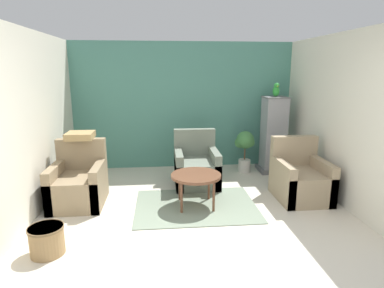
{
  "coord_description": "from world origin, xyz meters",
  "views": [
    {
      "loc": [
        -0.46,
        -2.93,
        1.97
      ],
      "look_at": [
        0.0,
        1.75,
        0.88
      ],
      "focal_mm": 30.0,
      "sensor_mm": 36.0,
      "label": 1
    }
  ],
  "objects_px": {
    "coffee_table": "(196,177)",
    "parrot": "(276,90)",
    "armchair_middle": "(196,168)",
    "birdcage": "(273,136)",
    "armchair_left": "(79,184)",
    "armchair_right": "(300,180)",
    "wicker_basket": "(47,239)",
    "potted_plant": "(245,146)"
  },
  "relations": [
    {
      "from": "coffee_table",
      "to": "parrot",
      "type": "height_order",
      "value": "parrot"
    },
    {
      "from": "armchair_middle",
      "to": "parrot",
      "type": "bearing_deg",
      "value": 21.31
    },
    {
      "from": "armchair_middle",
      "to": "parrot",
      "type": "distance_m",
      "value": 2.13
    },
    {
      "from": "birdcage",
      "to": "parrot",
      "type": "bearing_deg",
      "value": 90.0
    },
    {
      "from": "armchair_left",
      "to": "coffee_table",
      "type": "bearing_deg",
      "value": -9.03
    },
    {
      "from": "armchair_left",
      "to": "armchair_middle",
      "type": "distance_m",
      "value": 1.95
    },
    {
      "from": "coffee_table",
      "to": "armchair_middle",
      "type": "relative_size",
      "value": 0.78
    },
    {
      "from": "armchair_right",
      "to": "birdcage",
      "type": "relative_size",
      "value": 0.63
    },
    {
      "from": "parrot",
      "to": "wicker_basket",
      "type": "height_order",
      "value": "parrot"
    },
    {
      "from": "birdcage",
      "to": "potted_plant",
      "type": "distance_m",
      "value": 0.6
    },
    {
      "from": "armchair_middle",
      "to": "armchair_left",
      "type": "bearing_deg",
      "value": -160.39
    },
    {
      "from": "coffee_table",
      "to": "birdcage",
      "type": "xyz_separation_m",
      "value": [
        1.69,
        1.55,
        0.27
      ]
    },
    {
      "from": "birdcage",
      "to": "coffee_table",
      "type": "bearing_deg",
      "value": -137.55
    },
    {
      "from": "armchair_middle",
      "to": "birdcage",
      "type": "relative_size",
      "value": 0.63
    },
    {
      "from": "parrot",
      "to": "birdcage",
      "type": "bearing_deg",
      "value": -90.0
    },
    {
      "from": "armchair_left",
      "to": "armchair_middle",
      "type": "relative_size",
      "value": 1.0
    },
    {
      "from": "coffee_table",
      "to": "parrot",
      "type": "bearing_deg",
      "value": 42.49
    },
    {
      "from": "coffee_table",
      "to": "parrot",
      "type": "distance_m",
      "value": 2.56
    },
    {
      "from": "armchair_left",
      "to": "potted_plant",
      "type": "height_order",
      "value": "armchair_left"
    },
    {
      "from": "potted_plant",
      "to": "wicker_basket",
      "type": "xyz_separation_m",
      "value": [
        -2.88,
        -2.63,
        -0.36
      ]
    },
    {
      "from": "armchair_left",
      "to": "wicker_basket",
      "type": "relative_size",
      "value": 2.46
    },
    {
      "from": "armchair_middle",
      "to": "armchair_right",
      "type": "bearing_deg",
      "value": -26.89
    },
    {
      "from": "coffee_table",
      "to": "birdcage",
      "type": "height_order",
      "value": "birdcage"
    },
    {
      "from": "armchair_right",
      "to": "potted_plant",
      "type": "height_order",
      "value": "armchair_right"
    },
    {
      "from": "armchair_left",
      "to": "birdcage",
      "type": "distance_m",
      "value": 3.67
    },
    {
      "from": "coffee_table",
      "to": "armchair_middle",
      "type": "xyz_separation_m",
      "value": [
        0.11,
        0.93,
        -0.15
      ]
    },
    {
      "from": "potted_plant",
      "to": "wicker_basket",
      "type": "height_order",
      "value": "potted_plant"
    },
    {
      "from": "birdcage",
      "to": "potted_plant",
      "type": "height_order",
      "value": "birdcage"
    },
    {
      "from": "armchair_right",
      "to": "potted_plant",
      "type": "distance_m",
      "value": 1.5
    },
    {
      "from": "armchair_middle",
      "to": "wicker_basket",
      "type": "bearing_deg",
      "value": -132.57
    },
    {
      "from": "birdcage",
      "to": "armchair_right",
      "type": "bearing_deg",
      "value": -91.69
    },
    {
      "from": "coffee_table",
      "to": "armchair_right",
      "type": "xyz_separation_m",
      "value": [
        1.65,
        0.15,
        -0.15
      ]
    },
    {
      "from": "parrot",
      "to": "armchair_left",
      "type": "bearing_deg",
      "value": -159.6
    },
    {
      "from": "coffee_table",
      "to": "armchair_right",
      "type": "distance_m",
      "value": 1.66
    },
    {
      "from": "potted_plant",
      "to": "coffee_table",
      "type": "bearing_deg",
      "value": -126.25
    },
    {
      "from": "armchair_right",
      "to": "parrot",
      "type": "relative_size",
      "value": 3.57
    },
    {
      "from": "armchair_right",
      "to": "birdcage",
      "type": "distance_m",
      "value": 1.46
    },
    {
      "from": "coffee_table",
      "to": "wicker_basket",
      "type": "distance_m",
      "value": 2.09
    },
    {
      "from": "armchair_middle",
      "to": "birdcage",
      "type": "height_order",
      "value": "birdcage"
    },
    {
      "from": "coffee_table",
      "to": "wicker_basket",
      "type": "relative_size",
      "value": 1.93
    },
    {
      "from": "armchair_right",
      "to": "parrot",
      "type": "distance_m",
      "value": 1.9
    },
    {
      "from": "potted_plant",
      "to": "wicker_basket",
      "type": "relative_size",
      "value": 2.16
    }
  ]
}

